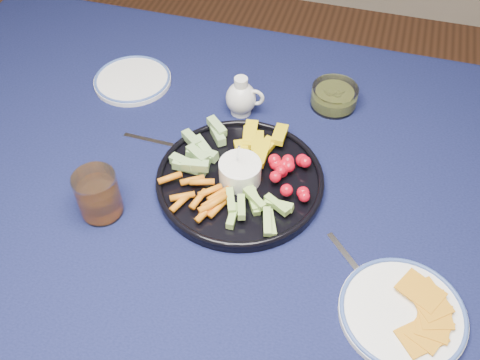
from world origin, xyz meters
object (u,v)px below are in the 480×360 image
(dining_table, at_px, (231,202))
(pickle_bowl, at_px, (334,97))
(juice_tumbler, at_px, (99,197))
(side_plate_extra, at_px, (133,80))
(cheese_plate, at_px, (403,312))
(creamer_pitcher, at_px, (241,98))
(crudite_platter, at_px, (239,177))

(dining_table, distance_m, pickle_bowl, 0.34)
(juice_tumbler, distance_m, side_plate_extra, 0.40)
(pickle_bowl, relative_size, side_plate_extra, 0.57)
(cheese_plate, relative_size, side_plate_extra, 1.14)
(pickle_bowl, relative_size, cheese_plate, 0.50)
(creamer_pitcher, xyz_separation_m, cheese_plate, (0.40, -0.41, -0.03))
(dining_table, relative_size, cheese_plate, 7.89)
(crudite_platter, relative_size, side_plate_extra, 1.82)
(creamer_pitcher, bearing_deg, cheese_plate, -46.12)
(crudite_platter, distance_m, juice_tumbler, 0.27)
(dining_table, xyz_separation_m, cheese_plate, (0.37, -0.22, 0.10))
(creamer_pitcher, bearing_deg, juice_tumbler, -116.70)
(pickle_bowl, bearing_deg, creamer_pitcher, -157.01)
(cheese_plate, bearing_deg, crudite_platter, 149.33)
(juice_tumbler, bearing_deg, cheese_plate, -6.16)
(dining_table, bearing_deg, juice_tumbler, -143.05)
(creamer_pitcher, relative_size, side_plate_extra, 0.51)
(creamer_pitcher, height_order, pickle_bowl, creamer_pitcher)
(crudite_platter, height_order, creamer_pitcher, crudite_platter)
(creamer_pitcher, xyz_separation_m, side_plate_extra, (-0.28, 0.03, -0.03))
(cheese_plate, distance_m, juice_tumbler, 0.58)
(crudite_platter, bearing_deg, pickle_bowl, 64.44)
(crudite_platter, height_order, pickle_bowl, crudite_platter)
(side_plate_extra, bearing_deg, creamer_pitcher, -5.90)
(creamer_pitcher, height_order, juice_tumbler, juice_tumbler)
(crudite_platter, distance_m, creamer_pitcher, 0.22)
(side_plate_extra, bearing_deg, crudite_platter, -35.33)
(creamer_pitcher, height_order, cheese_plate, creamer_pitcher)
(crudite_platter, relative_size, pickle_bowl, 3.18)
(pickle_bowl, xyz_separation_m, juice_tumbler, (-0.37, -0.44, 0.02))
(crudite_platter, bearing_deg, side_plate_extra, 144.67)
(pickle_bowl, relative_size, juice_tumbler, 1.10)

